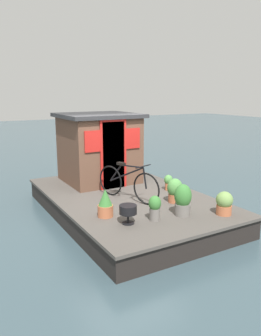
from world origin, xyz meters
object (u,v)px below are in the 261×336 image
potted_plant_rosemary (168,182)px  potted_plant_thyme (175,190)px  potted_plant_basil (155,207)px  bicycle (128,183)px  potted_plant_sage (224,203)px  houseboat_cabin (99,147)px  potted_plant_succulent (183,200)px  charcoal_grill (128,210)px  potted_plant_ivy (105,204)px

potted_plant_rosemary → potted_plant_thyme: (-0.84, 0.44, 0.06)m
potted_plant_basil → potted_plant_rosemary: bearing=-43.4°
bicycle → potted_plant_sage: (-1.80, -1.21, -0.16)m
potted_plant_basil → potted_plant_rosemary: potted_plant_basil is taller
houseboat_cabin → potted_plant_thyme: bearing=-165.2°
potted_plant_thyme → potted_plant_succulent: bearing=153.8°
bicycle → potted_plant_succulent: bicycle is taller
potted_plant_succulent → charcoal_grill: 1.18m
potted_plant_succulent → potted_plant_thyme: 0.81m
potted_plant_basil → charcoal_grill: (0.11, 0.53, -0.00)m
bicycle → potted_plant_rosemary: bicycle is taller
houseboat_cabin → potted_plant_succulent: houseboat_cabin is taller
houseboat_cabin → potted_plant_basil: houseboat_cabin is taller
potted_plant_succulent → potted_plant_rosemary: 1.76m
potted_plant_succulent → charcoal_grill: (0.15, 1.17, -0.06)m
potted_plant_succulent → potted_plant_thyme: potted_plant_succulent is taller
houseboat_cabin → potted_plant_thyme: (-2.54, -0.67, -0.66)m
potted_plant_rosemary → charcoal_grill: size_ratio=1.08×
houseboat_cabin → bicycle: (-1.85, 0.15, -0.54)m
potted_plant_succulent → potted_plant_basil: bearing=86.1°
potted_plant_basil → potted_plant_succulent: (-0.04, -0.64, 0.06)m
potted_plant_ivy → potted_plant_thyme: bearing=-89.1°
houseboat_cabin → potted_plant_basil: bearing=174.2°
bicycle → potted_plant_sage: size_ratio=3.58×
potted_plant_basil → potted_plant_succulent: bearing=-93.9°
potted_plant_thyme → charcoal_grill: (-0.57, 1.52, -0.02)m
potted_plant_basil → potted_plant_sage: potted_plant_basil is taller
houseboat_cabin → potted_plant_ivy: houseboat_cabin is taller
bicycle → potted_plant_rosemary: (0.15, -1.26, -0.18)m
potted_plant_rosemary → potted_plant_thyme: 0.95m
potted_plant_basil → potted_plant_rosemary: 2.09m
potted_plant_basil → potted_plant_ivy: 0.98m
potted_plant_thyme → potted_plant_basil: bearing=124.3°
bicycle → potted_plant_sage: 2.17m
potted_plant_sage → charcoal_grill: bearing=74.2°
bicycle → potted_plant_ivy: bicycle is taller
potted_plant_rosemary → potted_plant_thyme: bearing=152.4°
houseboat_cabin → charcoal_grill: (-3.11, 0.85, -0.68)m
potted_plant_thyme → charcoal_grill: bearing=110.6°
potted_plant_thyme → charcoal_grill: potted_plant_thyme is taller
potted_plant_succulent → potted_plant_ivy: 1.54m
houseboat_cabin → potted_plant_ivy: (-2.57, 1.06, -0.67)m
potted_plant_succulent → potted_plant_rosemary: size_ratio=1.63×
potted_plant_succulent → potted_plant_ivy: (0.70, 1.37, -0.05)m
bicycle → potted_plant_succulent: bearing=-161.8°
bicycle → potted_plant_rosemary: bearing=-83.1°
bicycle → potted_plant_succulent: (-1.41, -0.46, -0.08)m
potted_plant_thyme → charcoal_grill: size_ratio=1.50×
potted_plant_succulent → potted_plant_rosemary: (1.57, -0.80, -0.10)m
potted_plant_succulent → potted_plant_thyme: size_ratio=1.17×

